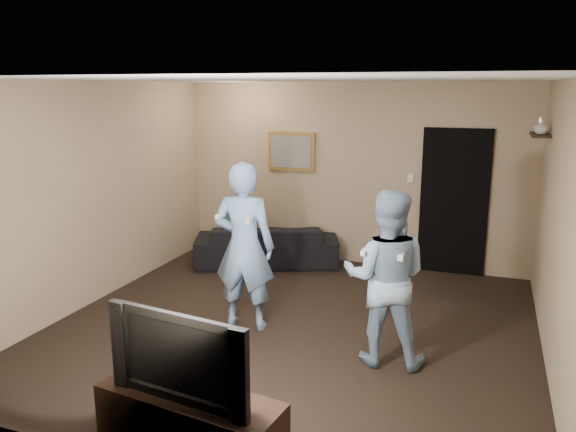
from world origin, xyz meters
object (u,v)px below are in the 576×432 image
at_px(sofa, 267,244).
at_px(wii_player_left, 244,246).
at_px(television, 187,352).
at_px(tv_console, 190,425).
at_px(wii_player_right, 386,278).

height_order(sofa, wii_player_left, wii_player_left).
bearing_deg(television, tv_console, 7.45).
xyz_separation_m(television, wii_player_left, (-0.55, 2.15, 0.10)).
bearing_deg(wii_player_left, television, -75.55).
xyz_separation_m(sofa, television, (1.16, -4.28, 0.50)).
height_order(television, wii_player_right, wii_player_right).
height_order(television, wii_player_left, wii_player_left).
bearing_deg(tv_console, wii_player_left, 111.90).
distance_m(television, wii_player_left, 2.23).
height_order(tv_console, television, television).
relative_size(television, wii_player_right, 0.66).
xyz_separation_m(television, wii_player_right, (0.99, 1.88, 0.02)).
relative_size(tv_console, wii_player_left, 0.75).
height_order(tv_console, wii_player_left, wii_player_left).
relative_size(tv_console, wii_player_right, 0.81).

